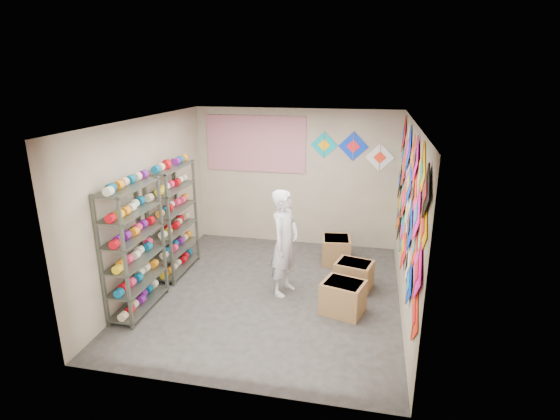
% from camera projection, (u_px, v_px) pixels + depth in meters
% --- Properties ---
extents(ground, '(4.50, 4.50, 0.00)m').
position_uv_depth(ground, '(270.00, 293.00, 6.93)').
color(ground, '#2D2A27').
extents(room_walls, '(4.50, 4.50, 4.50)m').
position_uv_depth(room_walls, '(269.00, 193.00, 6.43)').
color(room_walls, tan).
rests_on(room_walls, ground).
extents(shelf_rack_front, '(0.40, 1.10, 1.90)m').
position_uv_depth(shelf_rack_front, '(134.00, 249.00, 6.20)').
color(shelf_rack_front, '#4C5147').
rests_on(shelf_rack_front, ground).
extents(shelf_rack_back, '(0.40, 1.10, 1.90)m').
position_uv_depth(shelf_rack_back, '(174.00, 220.00, 7.41)').
color(shelf_rack_back, '#4C5147').
rests_on(shelf_rack_back, ground).
extents(string_spools, '(0.12, 2.36, 0.12)m').
position_uv_depth(string_spools, '(155.00, 228.00, 6.77)').
color(string_spools, '#FF2E5E').
rests_on(string_spools, ground).
extents(kite_wall_display, '(0.06, 4.31, 2.10)m').
position_uv_depth(kite_wall_display, '(408.00, 200.00, 6.11)').
color(kite_wall_display, '#FF3013').
rests_on(kite_wall_display, room_walls).
extents(back_wall_kites, '(1.58, 0.02, 0.74)m').
position_uv_depth(back_wall_kites, '(353.00, 150.00, 8.21)').
color(back_wall_kites, '#0599A8').
rests_on(back_wall_kites, room_walls).
extents(poster, '(2.00, 0.01, 1.10)m').
position_uv_depth(poster, '(255.00, 144.00, 8.56)').
color(poster, purple).
rests_on(poster, room_walls).
extents(shopkeeper, '(0.83, 0.73, 1.68)m').
position_uv_depth(shopkeeper, '(285.00, 243.00, 6.71)').
color(shopkeeper, silver).
rests_on(shopkeeper, ground).
extents(carton_a, '(0.69, 0.62, 0.48)m').
position_uv_depth(carton_a, '(343.00, 297.00, 6.32)').
color(carton_a, brown).
rests_on(carton_a, ground).
extents(carton_b, '(0.65, 0.58, 0.46)m').
position_uv_depth(carton_b, '(354.00, 275.00, 7.02)').
color(carton_b, brown).
rests_on(carton_b, ground).
extents(carton_c, '(0.56, 0.61, 0.48)m').
position_uv_depth(carton_c, '(336.00, 250.00, 7.97)').
color(carton_c, brown).
rests_on(carton_c, ground).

